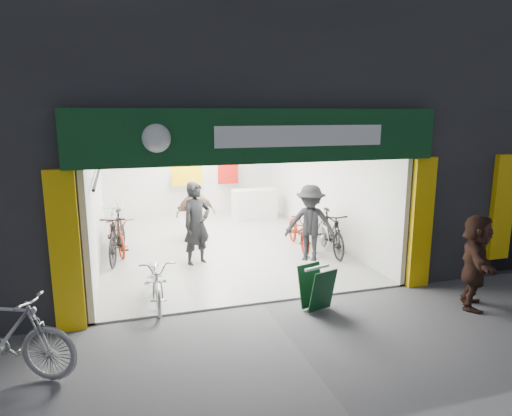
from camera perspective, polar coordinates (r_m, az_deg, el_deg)
name	(u,v)px	position (r m, az deg, el deg)	size (l,w,h in m)	color
ground	(263,304)	(8.52, 0.85, -11.92)	(60.00, 60.00, 0.00)	#56565B
building	(239,79)	(12.87, -2.16, 15.76)	(17.00, 10.27, 8.00)	#232326
bike_left_front	(157,279)	(8.57, -12.31, -8.69)	(0.62, 1.78, 0.94)	silver
bike_left_midfront	(117,236)	(11.18, -16.98, -3.42)	(0.55, 1.96, 1.18)	black
bike_left_midback	(117,234)	(11.84, -16.97, -3.17)	(0.63, 1.80, 0.94)	maroon
bike_left_back	(117,222)	(12.81, -17.02, -1.67)	(0.52, 1.85, 1.11)	silver
bike_right_front	(330,233)	(11.32, 9.28, -3.05)	(0.52, 1.85, 1.11)	black
bike_right_mid	(299,230)	(11.70, 5.42, -2.74)	(0.66, 1.90, 1.00)	maroon
bike_right_back	(315,225)	(12.10, 7.41, -2.18)	(0.49, 1.74, 1.04)	silver
parked_bike	(4,335)	(6.96, -29.01, -13.74)	(0.56, 2.00, 1.20)	#A3A4A8
customer_a	(197,224)	(10.40, -7.43, -2.04)	(0.70, 0.46, 1.91)	black
customer_b	(192,211)	(12.49, -8.05, -0.40)	(0.79, 0.61, 1.62)	#3D281B
customer_c	(310,224)	(10.63, 6.80, -1.99)	(1.18, 0.68, 1.82)	black
customer_d	(196,214)	(11.90, -7.53, -0.72)	(1.02, 0.42, 1.74)	#967057
pedestrian_far	(475,262)	(8.99, 25.72, -6.07)	(1.58, 0.50, 1.70)	#351F18
sandwich_board	(317,287)	(8.21, 7.58, -9.75)	(0.62, 0.63, 0.77)	#0D361A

